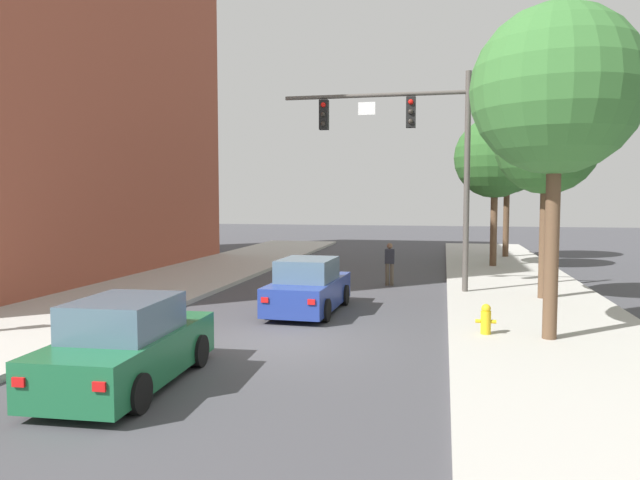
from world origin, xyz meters
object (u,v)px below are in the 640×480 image
street_tree_nearest (556,91)px  street_tree_second (547,144)px  fire_hydrant (486,319)px  street_tree_farthest (508,154)px  traffic_signal_mast (413,141)px  car_lead_blue (308,288)px  pedestrian_crossing_road (390,262)px  car_following_green (128,346)px  street_tree_third (495,158)px

street_tree_nearest → street_tree_second: 5.88m
fire_hydrant → street_tree_farthest: 20.39m
street_tree_second → street_tree_farthest: 13.94m
traffic_signal_mast → car_lead_blue: bearing=-125.5°
traffic_signal_mast → street_tree_second: size_ratio=1.13×
traffic_signal_mast → pedestrian_crossing_road: traffic_signal_mast is taller
car_lead_blue → car_following_green: bearing=-102.3°
car_lead_blue → traffic_signal_mast: bearing=54.5°
car_following_green → street_tree_second: bearing=50.4°
car_following_green → street_tree_farthest: 26.44m
street_tree_nearest → car_following_green: bearing=-149.5°
traffic_signal_mast → car_following_green: traffic_signal_mast is taller
traffic_signal_mast → street_tree_farthest: bearing=71.3°
car_lead_blue → street_tree_second: 8.86m
car_following_green → street_tree_third: size_ratio=0.61×
traffic_signal_mast → street_tree_farthest: street_tree_farthest is taller
traffic_signal_mast → street_tree_nearest: street_tree_nearest is taller
car_following_green → street_tree_farthest: (8.86, 24.39, 5.07)m
car_following_green → street_tree_second: (8.67, 10.46, 4.37)m
fire_hydrant → street_tree_farthest: (2.35, 19.56, 5.28)m
car_lead_blue → street_tree_nearest: (6.30, -2.71, 5.03)m
car_following_green → fire_hydrant: 8.11m
pedestrian_crossing_road → fire_hydrant: bearing=-70.1°
pedestrian_crossing_road → street_tree_third: size_ratio=0.23×
fire_hydrant → street_tree_second: size_ratio=0.11×
car_following_green → street_tree_third: (7.83, 19.58, 4.53)m
street_tree_second → street_tree_farthest: size_ratio=0.84×
fire_hydrant → street_tree_second: 7.58m
street_tree_farthest → fire_hydrant: bearing=-96.9°
street_tree_nearest → street_tree_third: street_tree_nearest is taller
car_following_green → street_tree_third: street_tree_third is taller
traffic_signal_mast → car_lead_blue: traffic_signal_mast is taller
car_lead_blue → fire_hydrant: car_lead_blue is taller
street_tree_second → car_following_green: bearing=-129.6°
pedestrian_crossing_road → street_tree_farthest: (5.38, 11.18, 4.88)m
traffic_signal_mast → car_following_green: (-4.43, -11.33, -4.62)m
car_lead_blue → street_tree_farthest: (7.25, 17.01, 5.07)m
traffic_signal_mast → pedestrian_crossing_road: 4.90m
pedestrian_crossing_road → street_tree_second: street_tree_second is taller
car_lead_blue → car_following_green: same height
street_tree_third → street_tree_nearest: bearing=-89.7°
street_tree_nearest → pedestrian_crossing_road: bearing=117.4°
fire_hydrant → street_tree_nearest: (1.40, -0.16, 5.24)m
car_lead_blue → pedestrian_crossing_road: (1.87, 5.83, 0.19)m
street_tree_nearest → street_tree_third: size_ratio=1.07×
street_tree_third → street_tree_farthest: bearing=77.8°
street_tree_third → pedestrian_crossing_road: bearing=-124.3°
car_lead_blue → street_tree_nearest: street_tree_nearest is taller
street_tree_farthest → pedestrian_crossing_road: bearing=-115.7°
street_tree_nearest → street_tree_third: 14.93m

